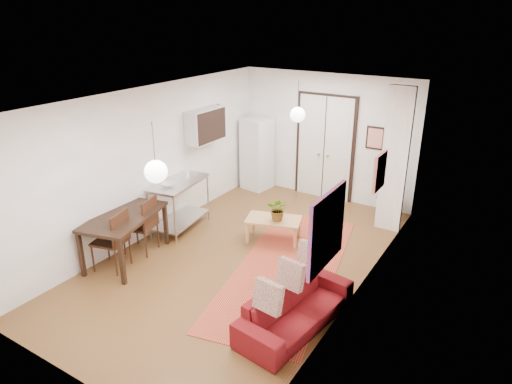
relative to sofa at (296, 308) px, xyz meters
The scene contains 27 objects.
floor 2.05m from the sofa, 144.65° to the left, with size 7.00×7.00×0.00m, color brown.
ceiling 3.31m from the sofa, 144.65° to the left, with size 4.20×7.00×0.02m, color white.
wall_back 5.10m from the sofa, 109.52° to the left, with size 4.20×0.02×2.90m, color white.
wall_front 3.08m from the sofa, 125.51° to the right, with size 4.20×0.02×2.90m, color white.
wall_left 4.11m from the sofa, 162.62° to the left, with size 0.02×7.00×2.90m, color white.
wall_right 1.71m from the sofa, 69.41° to the left, with size 0.02×7.00×2.90m, color white.
double_doors 5.00m from the sofa, 109.70° to the left, with size 1.44×0.06×2.50m, color silver.
stub_partition 3.91m from the sofa, 87.05° to the left, with size 0.50×0.10×2.90m, color white.
wall_cabinet 4.75m from the sofa, 143.20° to the left, with size 0.35×1.00×0.70m, color silver.
painting_popart 1.43m from the sofa, 10.02° to the right, with size 0.05×1.00×1.00m, color red.
painting_abstract 2.52m from the sofa, 78.09° to the left, with size 0.05×0.50×0.60m, color beige.
poster_back 4.86m from the sofa, 96.24° to the left, with size 0.40×0.03×0.50m, color red.
print_left 5.17m from the sofa, 139.57° to the left, with size 0.03×0.44×0.54m, color brown.
pendant_back 4.09m from the sofa, 117.56° to the left, with size 0.30×0.30×0.80m.
pendant_front 2.70m from the sofa, 153.58° to the right, with size 0.30×0.30×0.80m.
kilim_rug 1.56m from the sofa, 122.02° to the left, with size 1.64×4.37×0.01m, color #C24A30.
sofa is the anchor object (origin of this frame).
coffee_table 2.58m from the sofa, 126.73° to the left, with size 1.16×0.86×0.46m.
potted_plant 2.55m from the sofa, 124.90° to the left, with size 0.35×0.40×0.45m, color #2F6931.
kitchen_counter 3.75m from the sofa, 155.99° to the left, with size 0.85×1.42×1.03m.
bowl 3.70m from the sofa, 160.36° to the left, with size 0.24×0.24×0.06m, color silver.
soap_bottle 3.93m from the sofa, 152.61° to the left, with size 0.10×0.10×0.21m, color #519FAF.
fridge 5.48m from the sofa, 127.36° to the left, with size 0.62×0.62×1.75m, color silver.
dining_table 3.44m from the sofa, behind, with size 1.24×1.73×0.87m.
dining_chair_near 3.46m from the sofa, behind, with size 0.62×0.78×1.07m.
dining_chair_far 3.43m from the sofa, behind, with size 0.62×0.78×1.07m.
black_side_chair 4.42m from the sofa, 89.66° to the left, with size 0.43×0.43×0.94m.
Camera 1 is at (3.99, -6.01, 4.18)m, focal length 32.00 mm.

